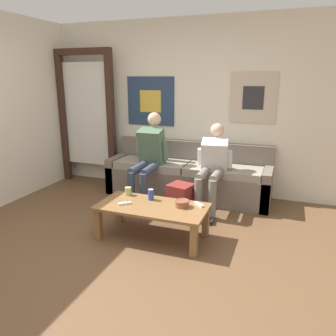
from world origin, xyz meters
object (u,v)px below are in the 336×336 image
object	(u,v)px
coffee_table	(152,211)
backpack	(180,201)
ceramic_bowl	(182,203)
couch	(188,177)
person_seated_teen	(212,164)
game_controller_near_left	(125,203)
pillar_candle	(128,191)
drink_can_blue	(151,195)
game_controller_near_right	(199,204)
person_seated_adult	(149,155)

from	to	relation	value
coffee_table	backpack	world-z (taller)	backpack
ceramic_bowl	couch	bearing A→B (deg)	104.19
person_seated_teen	game_controller_near_left	xyz separation A→B (m)	(-0.71, -1.12, -0.23)
pillar_candle	couch	bearing A→B (deg)	72.57
couch	ceramic_bowl	xyz separation A→B (m)	(0.33, -1.32, 0.13)
drink_can_blue	game_controller_near_right	size ratio (longest dim) A/B	0.95
ceramic_bowl	drink_can_blue	distance (m)	0.40
game_controller_near_left	ceramic_bowl	bearing A→B (deg)	14.52
person_seated_adult	game_controller_near_right	distance (m)	1.33
coffee_table	game_controller_near_right	distance (m)	0.51
coffee_table	drink_can_blue	bearing A→B (deg)	117.42
game_controller_near_left	person_seated_teen	bearing A→B (deg)	57.62
person_seated_adult	game_controller_near_left	size ratio (longest dim) A/B	9.30
pillar_candle	drink_can_blue	xyz separation A→B (m)	(0.31, -0.05, 0.01)
person_seated_teen	ceramic_bowl	world-z (taller)	person_seated_teen
backpack	game_controller_near_left	world-z (taller)	backpack
person_seated_adult	pillar_candle	bearing A→B (deg)	-83.34
pillar_candle	game_controller_near_left	size ratio (longest dim) A/B	0.80
game_controller_near_left	game_controller_near_right	distance (m)	0.81
backpack	game_controller_near_left	distance (m)	0.85
person_seated_adult	game_controller_near_right	bearing A→B (deg)	-42.02
person_seated_adult	ceramic_bowl	size ratio (longest dim) A/B	7.84
backpack	game_controller_near_left	bearing A→B (deg)	-118.35
ceramic_bowl	pillar_candle	distance (m)	0.72
pillar_candle	game_controller_near_right	world-z (taller)	pillar_candle
couch	person_seated_teen	bearing A→B (deg)	-39.14
pillar_candle	drink_can_blue	distance (m)	0.32
person_seated_teen	game_controller_near_left	size ratio (longest dim) A/B	8.44
couch	backpack	distance (m)	0.76
person_seated_adult	backpack	bearing A→B (deg)	-33.56
backpack	game_controller_near_right	xyz separation A→B (m)	(0.37, -0.48, 0.19)
drink_can_blue	game_controller_near_right	xyz separation A→B (m)	(0.56, 0.02, -0.05)
ceramic_bowl	game_controller_near_left	distance (m)	0.63
ceramic_bowl	game_controller_near_left	xyz separation A→B (m)	(-0.61, -0.16, -0.03)
coffee_table	pillar_candle	bearing A→B (deg)	152.38
person_seated_teen	backpack	bearing A→B (deg)	-129.10
drink_can_blue	game_controller_near_right	bearing A→B (deg)	2.29
person_seated_adult	pillar_candle	world-z (taller)	person_seated_adult
couch	person_seated_adult	distance (m)	0.70
pillar_candle	person_seated_teen	bearing A→B (deg)	45.93
person_seated_adult	backpack	world-z (taller)	person_seated_adult
pillar_candle	drink_can_blue	bearing A→B (deg)	-8.90
person_seated_adult	coffee_table	bearing A→B (deg)	-64.89
person_seated_adult	backpack	distance (m)	0.86
coffee_table	game_controller_near_left	xyz separation A→B (m)	(-0.29, -0.08, 0.07)
coffee_table	person_seated_teen	size ratio (longest dim) A/B	1.06
backpack	game_controller_near_right	world-z (taller)	backpack
pillar_candle	game_controller_near_left	xyz separation A→B (m)	(0.10, -0.28, -0.04)
drink_can_blue	couch	bearing A→B (deg)	87.12
backpack	drink_can_blue	world-z (taller)	drink_can_blue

